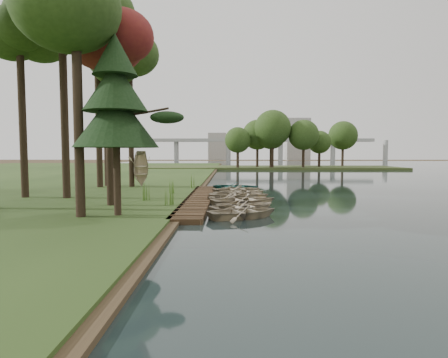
{
  "coord_description": "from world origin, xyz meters",
  "views": [
    {
      "loc": [
        0.34,
        -23.82,
        3.14
      ],
      "look_at": [
        0.01,
        -0.25,
        1.49
      ],
      "focal_mm": 30.0,
      "sensor_mm": 36.0,
      "label": 1
    }
  ],
  "objects_px": {
    "boardwalk": "(199,200)",
    "rowboat_2": "(245,204)",
    "rowboat_0": "(243,210)",
    "rowboat_1": "(242,206)",
    "stored_rowboat": "(141,183)",
    "pine_tree": "(116,102)"
  },
  "relations": [
    {
      "from": "boardwalk",
      "to": "stored_rowboat",
      "type": "relative_size",
      "value": 5.33
    },
    {
      "from": "rowboat_0",
      "to": "rowboat_2",
      "type": "bearing_deg",
      "value": -27.47
    },
    {
      "from": "rowboat_1",
      "to": "rowboat_2",
      "type": "xyz_separation_m",
      "value": [
        0.19,
        0.91,
        -0.03
      ]
    },
    {
      "from": "rowboat_0",
      "to": "stored_rowboat",
      "type": "xyz_separation_m",
      "value": [
        -8.15,
        13.8,
        0.2
      ]
    },
    {
      "from": "rowboat_1",
      "to": "rowboat_0",
      "type": "bearing_deg",
      "value": 155.85
    },
    {
      "from": "boardwalk",
      "to": "rowboat_2",
      "type": "height_order",
      "value": "rowboat_2"
    },
    {
      "from": "boardwalk",
      "to": "rowboat_1",
      "type": "height_order",
      "value": "rowboat_1"
    },
    {
      "from": "rowboat_1",
      "to": "rowboat_2",
      "type": "bearing_deg",
      "value": -36.16
    },
    {
      "from": "rowboat_1",
      "to": "stored_rowboat",
      "type": "height_order",
      "value": "stored_rowboat"
    },
    {
      "from": "rowboat_0",
      "to": "pine_tree",
      "type": "xyz_separation_m",
      "value": [
        -5.77,
        -0.74,
        5.02
      ]
    },
    {
      "from": "rowboat_0",
      "to": "pine_tree",
      "type": "relative_size",
      "value": 0.42
    },
    {
      "from": "boardwalk",
      "to": "rowboat_2",
      "type": "relative_size",
      "value": 5.06
    },
    {
      "from": "rowboat_0",
      "to": "rowboat_2",
      "type": "height_order",
      "value": "rowboat_0"
    },
    {
      "from": "boardwalk",
      "to": "rowboat_0",
      "type": "distance_m",
      "value": 6.73
    },
    {
      "from": "rowboat_0",
      "to": "rowboat_1",
      "type": "distance_m",
      "value": 1.68
    },
    {
      "from": "stored_rowboat",
      "to": "rowboat_0",
      "type": "bearing_deg",
      "value": -106.12
    },
    {
      "from": "rowboat_1",
      "to": "rowboat_2",
      "type": "height_order",
      "value": "rowboat_1"
    },
    {
      "from": "boardwalk",
      "to": "stored_rowboat",
      "type": "height_order",
      "value": "stored_rowboat"
    },
    {
      "from": "boardwalk",
      "to": "rowboat_2",
      "type": "xyz_separation_m",
      "value": [
        2.8,
        -3.61,
        0.23
      ]
    },
    {
      "from": "rowboat_2",
      "to": "pine_tree",
      "type": "height_order",
      "value": "pine_tree"
    },
    {
      "from": "rowboat_1",
      "to": "pine_tree",
      "type": "xyz_separation_m",
      "value": [
        -5.76,
        -2.42,
        5.02
      ]
    },
    {
      "from": "rowboat_1",
      "to": "stored_rowboat",
      "type": "xyz_separation_m",
      "value": [
        -8.14,
        12.12,
        0.21
      ]
    }
  ]
}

